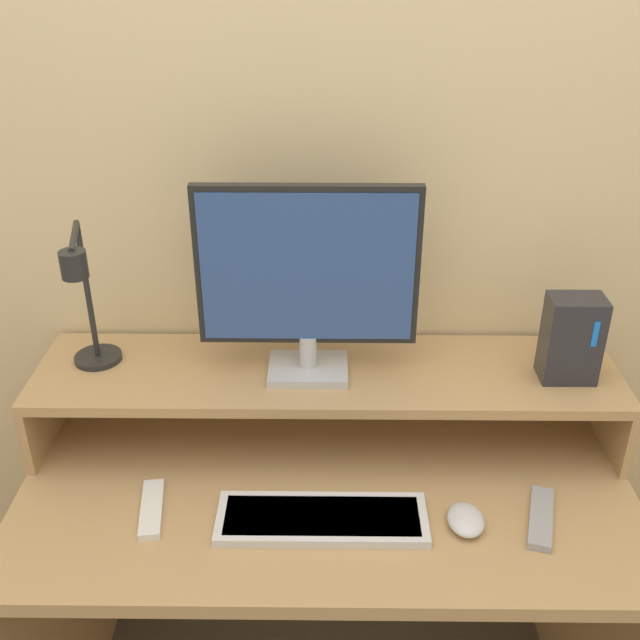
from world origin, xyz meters
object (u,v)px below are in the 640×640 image
object	(u,v)px
monitor	(309,277)
mouse	(467,520)
keyboard	(323,519)
remote_secondary	(542,518)
desk_lamp	(88,306)
remote_control	(153,509)
router_dock	(573,339)

from	to	relation	value
monitor	mouse	world-z (taller)	monitor
keyboard	remote_secondary	size ratio (longest dim) A/B	2.35
monitor	desk_lamp	xyz separation A→B (m)	(-0.43, -0.02, -0.06)
keyboard	remote_secondary	distance (m)	0.41
mouse	desk_lamp	bearing A→B (deg)	161.01
keyboard	mouse	xyz separation A→B (m)	(0.26, -0.01, 0.01)
remote_control	keyboard	bearing A→B (deg)	-4.32
remote_control	remote_secondary	distance (m)	0.73
desk_lamp	keyboard	bearing A→B (deg)	-27.92
keyboard	monitor	bearing A→B (deg)	96.71
keyboard	remote_control	distance (m)	0.32
router_dock	remote_control	bearing A→B (deg)	-164.62
mouse	remote_control	size ratio (longest dim) A/B	0.58
desk_lamp	monitor	bearing A→B (deg)	2.07
mouse	remote_secondary	size ratio (longest dim) A/B	0.54
monitor	keyboard	world-z (taller)	monitor
router_dock	monitor	bearing A→B (deg)	178.69
monitor	remote_secondary	xyz separation A→B (m)	(0.44, -0.25, -0.37)
desk_lamp	router_dock	xyz separation A→B (m)	(0.96, 0.00, -0.07)
keyboard	remote_secondary	xyz separation A→B (m)	(0.41, 0.01, -0.00)
desk_lamp	mouse	distance (m)	0.83
monitor	remote_secondary	size ratio (longest dim) A/B	2.60
monitor	desk_lamp	world-z (taller)	monitor
mouse	remote_secondary	xyz separation A→B (m)	(0.14, 0.01, -0.01)
desk_lamp	mouse	world-z (taller)	desk_lamp
desk_lamp	remote_secondary	xyz separation A→B (m)	(0.87, -0.24, -0.32)
monitor	remote_control	distance (m)	0.53
mouse	remote_secondary	distance (m)	0.14
keyboard	remote_secondary	bearing A→B (deg)	1.16
remote_secondary	router_dock	bearing A→B (deg)	70.30
mouse	remote_control	bearing A→B (deg)	177.10
monitor	desk_lamp	bearing A→B (deg)	-177.93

